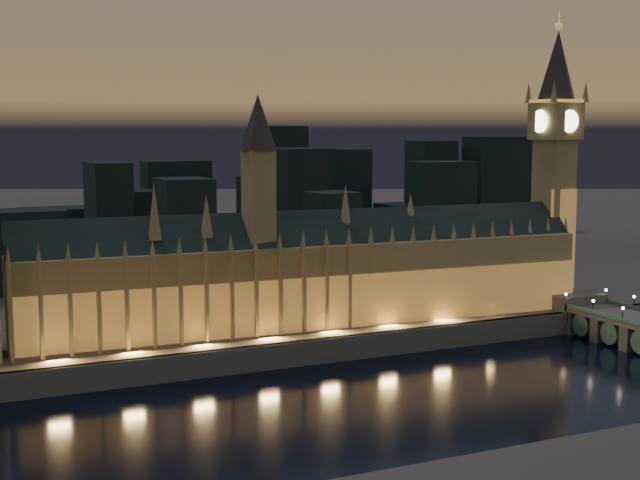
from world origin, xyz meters
name	(u,v)px	position (x,y,z in m)	size (l,w,h in m)	color
ground_plane	(386,397)	(0.00, 0.00, 0.00)	(2000.00, 2000.00, 0.00)	black
north_bank	(72,217)	(0.00, 520.00, 4.00)	(2000.00, 960.00, 8.00)	#423C3A
embankment_wall	(324,351)	(0.00, 41.00, 4.00)	(2000.00, 2.50, 8.00)	#555847
palace_of_westminster	(312,272)	(5.02, 61.75, 26.37)	(202.00, 29.82, 78.00)	olive
elizabeth_tower	(555,143)	(108.00, 61.92, 69.59)	(18.00, 18.00, 110.41)	olive
city_backdrop	(224,210)	(36.70, 247.48, 30.98)	(471.89, 215.63, 78.12)	black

